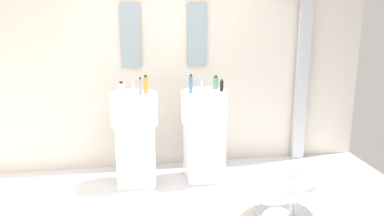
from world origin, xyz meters
name	(u,v)px	position (x,y,z in m)	size (l,w,h in m)	color
rear_partition	(164,56)	(0.00, 1.65, 1.30)	(4.80, 0.10, 2.60)	beige
pedestal_sink_left	(135,135)	(-0.37, 1.11, 0.54)	(0.49, 0.49, 1.09)	white
pedestal_sink_right	(204,131)	(0.37, 1.11, 0.54)	(0.49, 0.49, 1.09)	white
vanity_mirror_left	(131,36)	(-0.37, 1.58, 1.54)	(0.22, 0.03, 0.70)	#8C9EA8
vanity_mirror_right	(197,35)	(0.37, 1.58, 1.54)	(0.22, 0.03, 0.70)	#8C9EA8
shower_column	(301,73)	(1.63, 1.53, 1.08)	(0.49, 0.24, 2.05)	#B7BABF
lounge_chair	(294,186)	(0.96, 0.05, 0.35)	(1.10, 1.10, 0.65)	#B7BABF
soap_bottle_amber	(146,85)	(-0.24, 1.11, 1.07)	(0.05, 0.05, 0.19)	#C68C38
soap_bottle_green	(216,83)	(0.52, 1.20, 1.05)	(0.06, 0.06, 0.15)	#59996B
soap_bottle_grey	(140,87)	(-0.30, 1.01, 1.07)	(0.04, 0.04, 0.19)	#99999E
soap_bottle_blue	(191,84)	(0.22, 1.03, 1.08)	(0.04, 0.04, 0.20)	#4C72B7
soap_bottle_white	(121,89)	(-0.49, 1.06, 1.05)	(0.06, 0.06, 0.14)	white
soap_bottle_black	(222,86)	(0.55, 1.08, 1.04)	(0.04, 0.04, 0.13)	black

